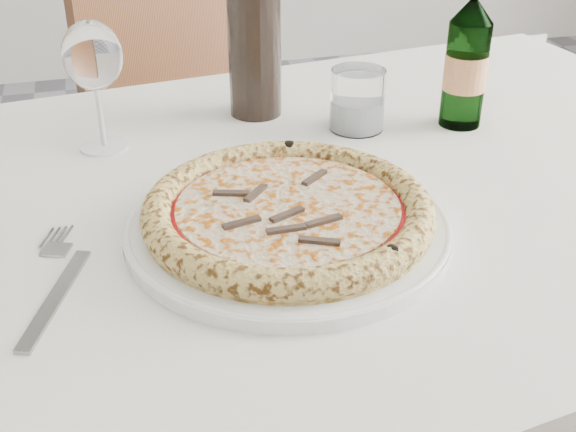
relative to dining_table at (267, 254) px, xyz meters
name	(u,v)px	position (x,y,z in m)	size (l,w,h in m)	color
dining_table	(267,254)	(0.00, 0.00, 0.00)	(1.54, 1.04, 0.76)	brown
chair_far	(208,124)	(0.05, 0.76, -0.13)	(0.62, 0.62, 0.93)	brown
plate	(288,225)	(0.00, -0.10, 0.10)	(0.34, 0.34, 0.02)	white
pizza	(288,211)	(0.00, -0.10, 0.12)	(0.31, 0.31, 0.03)	#ECCB73
fork	(56,282)	(-0.24, -0.13, 0.09)	(0.07, 0.22, 0.00)	gray
wine_glass	(93,59)	(-0.18, 0.17, 0.21)	(0.08, 0.08, 0.17)	white
tumbler	(357,104)	(0.17, 0.15, 0.13)	(0.08, 0.08, 0.08)	white
beer_bottle	(466,62)	(0.31, 0.12, 0.18)	(0.06, 0.06, 0.23)	#315B2D
wine_bottle	(254,24)	(0.05, 0.24, 0.22)	(0.07, 0.07, 0.31)	black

